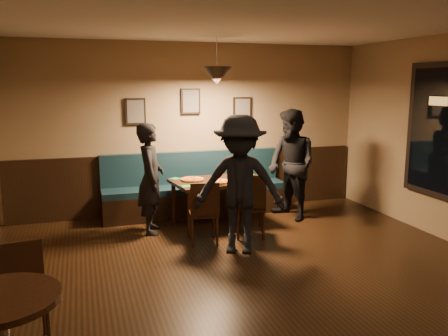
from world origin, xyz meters
name	(u,v)px	position (x,y,z in m)	size (l,w,h in m)	color
floor	(272,299)	(0.00, 0.00, 0.00)	(7.00, 7.00, 0.00)	black
ceiling	(278,8)	(0.00, 0.00, 2.80)	(7.00, 7.00, 0.00)	silver
wall_back	(191,128)	(0.00, 3.50, 1.40)	(6.00, 6.00, 0.00)	#8C704F
wainscot	(192,182)	(0.00, 3.47, 0.50)	(5.88, 0.06, 1.00)	black
booth_bench	(195,185)	(0.00, 3.20, 0.50)	(3.00, 0.60, 1.00)	#0F232D
picture_left	(135,111)	(-0.90, 3.47, 1.70)	(0.32, 0.04, 0.42)	black
picture_center	(191,101)	(0.00, 3.47, 1.85)	(0.32, 0.04, 0.42)	black
picture_right	(242,110)	(0.90, 3.47, 1.70)	(0.32, 0.04, 0.42)	black
pendant_lamp	(217,76)	(0.18, 2.54, 2.25)	(0.44, 0.44, 0.25)	black
dining_table	(217,203)	(0.18, 2.54, 0.35)	(1.32, 0.85, 0.70)	black
chair_near_left	(204,212)	(-0.22, 1.85, 0.43)	(0.38, 0.38, 0.87)	black
chair_near_right	(251,205)	(0.48, 1.89, 0.46)	(0.41, 0.41, 0.92)	#331A0E
diner_left	(151,179)	(-0.83, 2.50, 0.80)	(0.58, 0.38, 1.59)	black
diner_right	(291,165)	(1.40, 2.54, 0.88)	(0.85, 0.66, 1.75)	black
diner_front	(240,185)	(0.13, 1.37, 0.88)	(1.14, 0.65, 1.76)	black
pizza_a	(192,179)	(-0.19, 2.62, 0.72)	(0.34, 0.34, 0.04)	orange
pizza_b	(219,181)	(0.15, 2.36, 0.72)	(0.31, 0.31, 0.04)	#CA6526
pizza_c	(243,175)	(0.65, 2.70, 0.72)	(0.34, 0.34, 0.04)	gold
soda_glass	(264,178)	(0.80, 2.20, 0.77)	(0.06, 0.06, 0.13)	black
tabasco_bottle	(248,175)	(0.64, 2.48, 0.77)	(0.03, 0.03, 0.13)	#A32805
napkin_a	(175,179)	(-0.41, 2.82, 0.71)	(0.14, 0.14, 0.01)	#1B6635
napkin_b	(187,186)	(-0.35, 2.24, 0.71)	(0.16, 0.16, 0.01)	#207B2E
cutlery_set	(221,186)	(0.12, 2.14, 0.71)	(0.02, 0.21, 0.00)	silver
cafe_chair_far	(23,299)	(-2.27, -0.21, 0.43)	(0.38, 0.38, 0.86)	black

